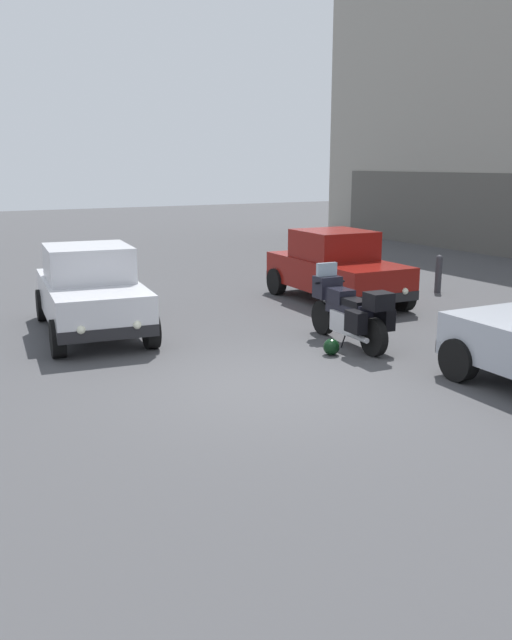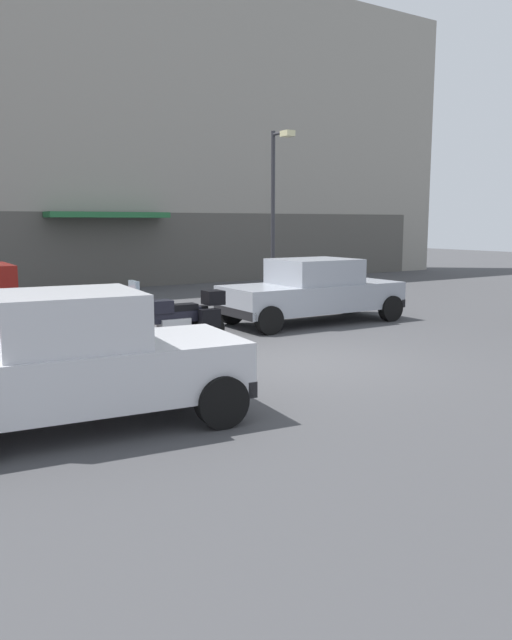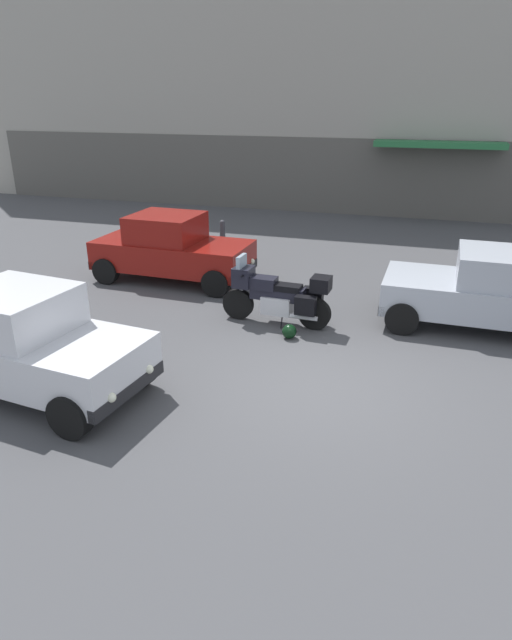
% 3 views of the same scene
% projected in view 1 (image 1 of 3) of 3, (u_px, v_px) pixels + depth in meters
% --- Properties ---
extents(ground_plane, '(80.00, 80.00, 0.00)m').
position_uv_depth(ground_plane, '(268.00, 385.00, 9.76)').
color(ground_plane, '#424244').
extents(motorcycle, '(2.26, 0.78, 1.36)m').
position_uv_depth(motorcycle, '(349.00, 311.00, 11.80)').
color(motorcycle, black).
rests_on(motorcycle, ground).
extents(helmet, '(0.28, 0.28, 0.28)m').
position_uv_depth(helmet, '(331.00, 347.00, 11.28)').
color(helmet, black).
rests_on(helmet, ground).
extents(car_hatchback_near, '(3.92, 1.89, 1.64)m').
position_uv_depth(car_hatchback_near, '(336.00, 267.00, 15.45)').
color(car_hatchback_near, maroon).
rests_on(car_hatchback_near, ground).
extents(car_wagon_end, '(4.00, 2.17, 1.64)m').
position_uv_depth(car_wagon_end, '(91.00, 291.00, 12.62)').
color(car_wagon_end, silver).
rests_on(car_wagon_end, ground).
extents(bollard_curbside, '(0.16, 0.16, 0.94)m').
position_uv_depth(bollard_curbside, '(439.00, 273.00, 16.65)').
color(bollard_curbside, '#333338').
rests_on(bollard_curbside, ground).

